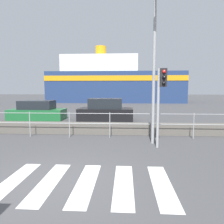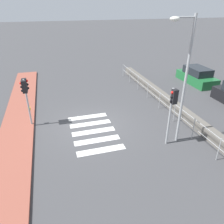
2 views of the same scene
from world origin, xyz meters
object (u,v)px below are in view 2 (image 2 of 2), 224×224
object	(u,v)px
traffic_light_near	(25,90)
parked_car_green	(197,76)
streetlamp	(183,70)
traffic_light_far	(172,105)

from	to	relation	value
traffic_light_near	parked_car_green	bearing A→B (deg)	105.56
streetlamp	traffic_light_near	bearing A→B (deg)	-117.75
traffic_light_far	streetlamp	bearing A→B (deg)	115.35
traffic_light_far	streetlamp	size ratio (longest dim) A/B	0.49
traffic_light_far	streetlamp	xyz separation A→B (m)	(-0.20, 0.43, 1.57)
traffic_light_far	parked_car_green	world-z (taller)	traffic_light_far
parked_car_green	traffic_light_near	bearing A→B (deg)	-74.44
streetlamp	parked_car_green	distance (m)	10.61
traffic_light_near	traffic_light_far	bearing A→B (deg)	59.42
traffic_light_near	streetlamp	size ratio (longest dim) A/B	0.46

